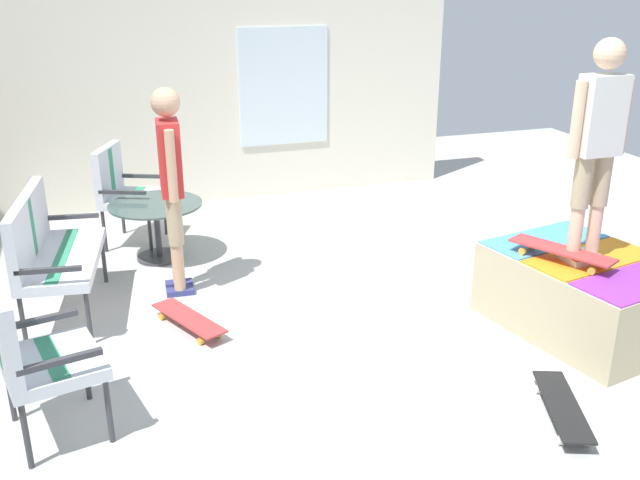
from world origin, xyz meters
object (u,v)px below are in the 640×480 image
at_px(patio_bench, 47,245).
at_px(skateboard_spare, 563,406).
at_px(patio_chair_by_wall, 30,349).
at_px(person_watching, 171,175).
at_px(patio_chair_near_house, 121,186).
at_px(skateboard_by_bench, 189,319).
at_px(person_skater, 598,137).
at_px(skate_ramp, 588,292).
at_px(patio_table, 157,220).
at_px(skateboard_on_ramp, 562,251).

height_order(patio_bench, skateboard_spare, patio_bench).
bearing_deg(patio_bench, skateboard_spare, -129.90).
bearing_deg(patio_chair_by_wall, person_watching, -30.33).
xyz_separation_m(patio_chair_near_house, skateboard_by_bench, (-2.12, -0.33, -0.53)).
xyz_separation_m(patio_chair_by_wall, person_watching, (1.87, -1.10, 0.45)).
xyz_separation_m(person_watching, person_skater, (-1.75, -2.84, 0.50)).
height_order(patio_chair_near_house, patio_chair_by_wall, same).
bearing_deg(person_watching, person_skater, -121.67).
bearing_deg(patio_bench, skate_ramp, -111.52).
relative_size(person_watching, skateboard_spare, 2.20).
bearing_deg(skate_ramp, patio_table, 50.35).
xyz_separation_m(patio_chair_near_house, skateboard_on_ramp, (-3.09, -3.04, 0.08)).
bearing_deg(skate_ramp, skateboard_spare, 136.83).
bearing_deg(skateboard_spare, skateboard_by_bench, 46.57).
xyz_separation_m(patio_table, skateboard_spare, (-3.54, -2.13, -0.32)).
height_order(skate_ramp, patio_bench, patio_bench).
relative_size(skateboard_by_bench, skateboard_spare, 0.99).
relative_size(skate_ramp, patio_chair_by_wall, 2.07).
height_order(skate_ramp, skateboard_on_ramp, skateboard_on_ramp).
distance_m(skateboard_by_bench, skateboard_on_ramp, 2.94).
bearing_deg(patio_table, patio_chair_by_wall, 159.34).
relative_size(patio_bench, skateboard_on_ramp, 1.64).
bearing_deg(skate_ramp, skateboard_on_ramp, 89.79).
distance_m(patio_chair_by_wall, skateboard_by_bench, 1.64).
relative_size(patio_table, skateboard_spare, 1.10).
relative_size(skate_ramp, skateboard_on_ramp, 2.63).
relative_size(patio_table, skateboard_on_ramp, 1.12).
bearing_deg(skateboard_on_ramp, patio_chair_by_wall, 92.34).
distance_m(patio_table, skateboard_by_bench, 1.60).
bearing_deg(person_skater, skateboard_by_bench, 70.76).
xyz_separation_m(person_watching, skateboard_on_ramp, (-1.72, -2.68, -0.37)).
xyz_separation_m(patio_chair_near_house, person_skater, (-3.12, -3.19, 0.95)).
bearing_deg(skateboard_by_bench, skateboard_on_ramp, -109.70).
bearing_deg(person_watching, skateboard_on_ramp, -122.69).
relative_size(patio_bench, patio_table, 1.46).
relative_size(patio_bench, person_skater, 0.80).
distance_m(patio_bench, patio_table, 1.37).
relative_size(person_watching, skateboard_by_bench, 2.22).
relative_size(patio_table, person_skater, 0.55).
relative_size(patio_chair_by_wall, person_watching, 0.57).
distance_m(person_skater, skateboard_by_bench, 3.38).
distance_m(patio_chair_near_house, person_watching, 1.49).
xyz_separation_m(person_watching, skateboard_spare, (-2.72, -2.05, -0.98)).
relative_size(skate_ramp, person_watching, 1.17).
height_order(skateboard_by_bench, skateboard_on_ramp, skateboard_on_ramp).
height_order(person_watching, skateboard_on_ramp, person_watching).
height_order(person_skater, skateboard_spare, person_skater).
xyz_separation_m(skate_ramp, patio_bench, (1.59, 4.02, 0.31)).
height_order(patio_chair_near_house, person_watching, person_watching).
height_order(patio_chair_near_house, skateboard_spare, patio_chair_near_house).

